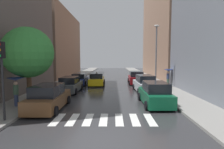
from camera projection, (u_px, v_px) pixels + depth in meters
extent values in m
cube|color=#2D2D2F|center=(110.00, 79.00, 31.50)|extent=(28.00, 72.00, 0.04)
cube|color=gray|center=(72.00, 79.00, 31.53)|extent=(3.00, 72.00, 0.15)
cube|color=gray|center=(148.00, 79.00, 31.44)|extent=(3.00, 72.00, 0.15)
cube|color=silver|center=(58.00, 119.00, 10.69)|extent=(0.45, 2.20, 0.01)
cube|color=silver|center=(73.00, 119.00, 10.68)|extent=(0.45, 2.20, 0.01)
cube|color=silver|center=(88.00, 119.00, 10.67)|extent=(0.45, 2.20, 0.01)
cube|color=silver|center=(104.00, 119.00, 10.67)|extent=(0.45, 2.20, 0.01)
cube|color=silver|center=(119.00, 119.00, 10.66)|extent=(0.45, 2.20, 0.01)
cube|color=silver|center=(135.00, 119.00, 10.66)|extent=(0.45, 2.20, 0.01)
cube|color=silver|center=(150.00, 120.00, 10.65)|extent=(0.45, 2.20, 0.01)
cube|color=#8C6B56|center=(56.00, 45.00, 37.06)|extent=(6.00, 20.18, 12.61)
cube|color=#8C6B56|center=(169.00, 12.00, 34.44)|extent=(6.00, 21.02, 24.73)
cube|color=brown|center=(49.00, 101.00, 12.78)|extent=(1.92, 4.72, 0.87)
cube|color=black|center=(47.00, 90.00, 12.47)|extent=(1.68, 2.60, 0.71)
cylinder|color=black|center=(44.00, 100.00, 14.36)|extent=(0.22, 0.64, 0.64)
cylinder|color=black|center=(68.00, 100.00, 14.34)|extent=(0.22, 0.64, 0.64)
cylinder|color=black|center=(25.00, 111.00, 11.27)|extent=(0.22, 0.64, 0.64)
cylinder|color=black|center=(55.00, 111.00, 11.24)|extent=(0.22, 0.64, 0.64)
cube|color=#474C51|center=(70.00, 87.00, 19.42)|extent=(1.95, 4.57, 0.81)
cube|color=black|center=(70.00, 80.00, 19.13)|extent=(1.68, 2.53, 0.66)
cylinder|color=black|center=(66.00, 87.00, 20.96)|extent=(0.24, 0.65, 0.64)
cylinder|color=black|center=(82.00, 87.00, 20.90)|extent=(0.24, 0.65, 0.64)
cylinder|color=black|center=(57.00, 91.00, 17.99)|extent=(0.24, 0.65, 0.64)
cylinder|color=black|center=(76.00, 91.00, 17.93)|extent=(0.24, 0.65, 0.64)
cube|color=navy|center=(80.00, 81.00, 24.82)|extent=(1.87, 4.08, 0.75)
cube|color=black|center=(79.00, 76.00, 24.56)|extent=(1.64, 2.24, 0.61)
cylinder|color=black|center=(75.00, 81.00, 26.18)|extent=(0.22, 0.64, 0.64)
cylinder|color=black|center=(88.00, 81.00, 26.17)|extent=(0.22, 0.64, 0.64)
cylinder|color=black|center=(71.00, 84.00, 23.50)|extent=(0.22, 0.64, 0.64)
cylinder|color=black|center=(85.00, 84.00, 23.50)|extent=(0.22, 0.64, 0.64)
cube|color=#0C4C2D|center=(155.00, 97.00, 14.03)|extent=(1.91, 4.51, 0.88)
cube|color=black|center=(156.00, 87.00, 13.74)|extent=(1.66, 2.49, 0.72)
cylinder|color=black|center=(140.00, 97.00, 15.52)|extent=(0.23, 0.64, 0.64)
cylinder|color=black|center=(161.00, 97.00, 15.54)|extent=(0.23, 0.64, 0.64)
cylinder|color=black|center=(147.00, 106.00, 12.58)|extent=(0.23, 0.64, 0.64)
cylinder|color=black|center=(173.00, 106.00, 12.60)|extent=(0.23, 0.64, 0.64)
cube|color=#B2B7BF|center=(144.00, 86.00, 19.41)|extent=(1.98, 4.73, 0.90)
cube|color=black|center=(145.00, 79.00, 19.11)|extent=(1.67, 2.63, 0.74)
cylinder|color=black|center=(134.00, 87.00, 20.94)|extent=(0.25, 0.65, 0.64)
cylinder|color=black|center=(149.00, 87.00, 21.01)|extent=(0.25, 0.65, 0.64)
cylinder|color=black|center=(139.00, 92.00, 17.88)|extent=(0.25, 0.65, 0.64)
cylinder|color=black|center=(157.00, 91.00, 17.95)|extent=(0.25, 0.65, 0.64)
cube|color=maroon|center=(136.00, 79.00, 25.59)|extent=(2.04, 4.50, 0.88)
cube|color=black|center=(136.00, 74.00, 25.30)|extent=(1.76, 2.49, 0.72)
cylinder|color=black|center=(128.00, 80.00, 27.11)|extent=(0.24, 0.65, 0.64)
cylinder|color=black|center=(142.00, 80.00, 27.05)|extent=(0.24, 0.65, 0.64)
cylinder|color=black|center=(130.00, 83.00, 24.18)|extent=(0.24, 0.65, 0.64)
cylinder|color=black|center=(144.00, 83.00, 24.12)|extent=(0.24, 0.65, 0.64)
cube|color=yellow|center=(97.00, 81.00, 24.44)|extent=(1.92, 4.42, 0.80)
cube|color=black|center=(97.00, 76.00, 24.16)|extent=(1.67, 2.44, 0.65)
cube|color=#F2EDCC|center=(97.00, 72.00, 24.12)|extent=(0.21, 0.36, 0.18)
cylinder|color=black|center=(91.00, 81.00, 25.90)|extent=(0.23, 0.64, 0.64)
cylinder|color=black|center=(104.00, 81.00, 25.92)|extent=(0.23, 0.64, 0.64)
cylinder|color=black|center=(89.00, 84.00, 23.01)|extent=(0.23, 0.64, 0.64)
cylinder|color=black|center=(103.00, 84.00, 23.03)|extent=(0.23, 0.64, 0.64)
cylinder|color=#38513D|center=(168.00, 82.00, 23.18)|extent=(0.28, 0.28, 0.84)
cylinder|color=navy|center=(168.00, 76.00, 23.11)|extent=(0.36, 0.36, 0.67)
sphere|color=tan|center=(168.00, 72.00, 23.07)|extent=(0.26, 0.26, 0.26)
cone|color=navy|center=(168.00, 70.00, 23.05)|extent=(1.08, 1.08, 0.20)
cylinder|color=#333338|center=(168.00, 73.00, 23.08)|extent=(0.02, 0.02, 0.76)
cylinder|color=navy|center=(16.00, 100.00, 13.07)|extent=(0.28, 0.28, 0.85)
cylinder|color=#38513D|center=(16.00, 90.00, 13.00)|extent=(0.36, 0.36, 0.67)
sphere|color=tan|center=(16.00, 83.00, 12.96)|extent=(0.26, 0.26, 0.26)
cone|color=navy|center=(15.00, 79.00, 12.94)|extent=(1.16, 1.16, 0.20)
cylinder|color=#333338|center=(16.00, 84.00, 12.97)|extent=(0.02, 0.02, 0.76)
cylinder|color=#513823|center=(29.00, 88.00, 14.04)|extent=(0.36, 0.36, 2.23)
sphere|color=#338036|center=(28.00, 53.00, 13.80)|extent=(3.82, 3.82, 3.82)
cylinder|color=black|center=(3.00, 90.00, 9.96)|extent=(0.12, 0.12, 3.40)
cube|color=black|center=(1.00, 50.00, 9.77)|extent=(0.30, 0.30, 0.90)
cylinder|color=#595B60|center=(156.00, 58.00, 21.31)|extent=(0.16, 0.16, 6.99)
ellipsoid|color=beige|center=(157.00, 26.00, 20.99)|extent=(0.60, 0.28, 0.24)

